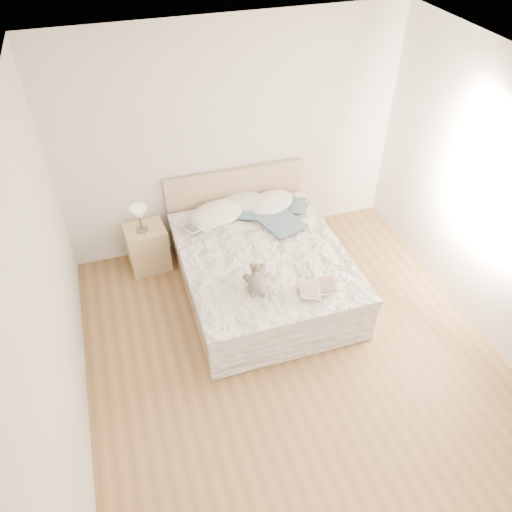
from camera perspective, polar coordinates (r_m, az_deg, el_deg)
The scene contains 15 objects.
floor at distance 5.04m, azimuth 4.90°, elevation -12.60°, with size 4.00×4.50×0.00m, color brown.
ceiling at distance 3.32m, azimuth 7.59°, elevation 16.73°, with size 4.00×4.50×0.00m, color white.
wall_back at distance 5.82m, azimuth -2.69°, elevation 13.09°, with size 4.00×0.02×2.70m, color silver.
wall_left at distance 3.89m, azimuth -22.62°, elevation -6.91°, with size 0.02×4.50×2.70m, color silver.
window at distance 5.18m, azimuth 25.58°, elevation 6.46°, with size 0.02×1.30×1.10m, color white.
bed at distance 5.57m, azimuth 0.58°, elevation -1.34°, with size 1.72×2.14×1.00m.
nightstand at distance 6.02m, azimuth -12.28°, elevation 0.97°, with size 0.45×0.40×0.56m, color tan.
table_lamp at distance 5.70m, azimuth -13.21°, elevation 4.65°, with size 0.19×0.19×0.31m.
pillow_left at distance 5.83m, azimuth -4.47°, elevation 4.87°, with size 0.65×0.46×0.20m, color white.
pillow_middle at distance 6.01m, azimuth -1.27°, elevation 6.22°, with size 0.55×0.39×0.17m, color silver.
pillow_right at distance 5.99m, azimuth 1.74°, elevation 6.12°, with size 0.60×0.42×0.18m, color white.
blouse at distance 5.73m, azimuth 2.53°, elevation 4.19°, with size 0.64×0.68×0.03m, color #364D60, non-canonical shape.
photo_book at distance 5.64m, azimuth -6.67°, elevation 3.25°, with size 0.31×0.21×0.02m, color white.
childrens_book at distance 4.91m, azimuth 7.13°, elevation -3.63°, with size 0.40×0.27×0.03m, color beige.
teddy_bear at distance 4.85m, azimuth 0.08°, elevation -3.58°, with size 0.24×0.33×0.18m, color #665D50, non-canonical shape.
Camera 1 is at (-1.32, -2.75, 4.02)m, focal length 35.00 mm.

